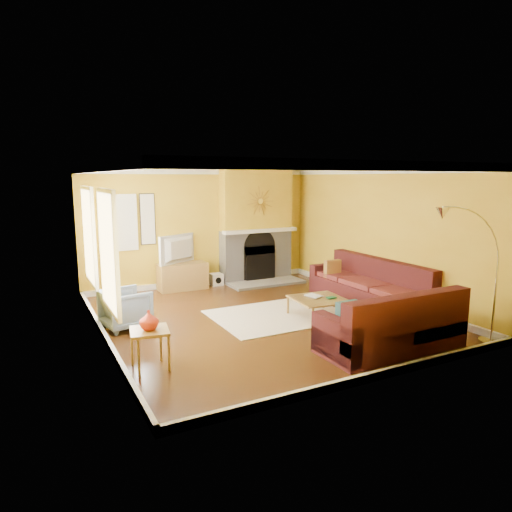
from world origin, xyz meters
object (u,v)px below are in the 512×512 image
sectional_sofa (345,294)px  armchair (126,309)px  coffee_table (319,307)px  arc_lamp (471,280)px  media_console (182,276)px  side_table (150,349)px

sectional_sofa → armchair: size_ratio=5.34×
sectional_sofa → coffee_table: bearing=141.3°
armchair → arc_lamp: arc_lamp is taller
media_console → armchair: armchair is taller
sectional_sofa → arc_lamp: bearing=-73.2°
media_console → armchair: (-1.70, -2.14, 0.03)m
media_console → coffee_table: bearing=-64.1°
media_console → side_table: 4.38m
side_table → armchair: bearing=87.9°
media_console → sectional_sofa: bearing=-61.1°
coffee_table → media_console: bearing=115.9°
armchair → arc_lamp: size_ratio=0.34×
armchair → side_table: size_ratio=1.35×
arc_lamp → sectional_sofa: bearing=106.8°
coffee_table → armchair: size_ratio=1.24×
armchair → side_table: bearing=167.1°
armchair → arc_lamp: 5.43m
sectional_sofa → media_console: bearing=118.9°
arc_lamp → armchair: bearing=141.6°
coffee_table → media_console: media_console is taller
coffee_table → sectional_sofa: bearing=-38.7°
side_table → arc_lamp: (4.28, -1.48, 0.79)m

